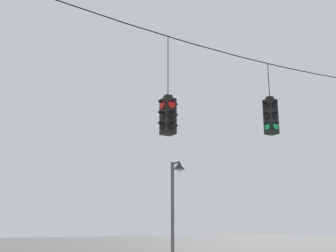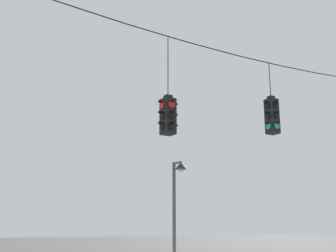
{
  "view_description": "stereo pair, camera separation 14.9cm",
  "coord_description": "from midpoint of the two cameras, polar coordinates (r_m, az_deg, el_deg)",
  "views": [
    {
      "loc": [
        -7.37,
        -9.45,
        2.33
      ],
      "look_at": [
        -1.57,
        -0.2,
        4.97
      ],
      "focal_mm": 45.0,
      "sensor_mm": 36.0,
      "label": 1
    },
    {
      "loc": [
        -7.25,
        -9.53,
        2.33
      ],
      "look_at": [
        -1.57,
        -0.2,
        4.97
      ],
      "focal_mm": 45.0,
      "sensor_mm": 36.0,
      "label": 2
    }
  ],
  "objects": [
    {
      "name": "traffic_light_near_right_pole",
      "position": [
        13.81,
        13.45,
        1.31
      ],
      "size": [
        0.58,
        0.58,
        2.38
      ],
      "color": "black"
    },
    {
      "name": "traffic_light_near_left_pole",
      "position": [
        11.3,
        -0.38,
        1.42
      ],
      "size": [
        0.58,
        0.58,
        2.83
      ],
      "color": "black"
    },
    {
      "name": "street_lamp",
      "position": [
        15.0,
        0.76,
        -9.96
      ],
      "size": [
        0.42,
        0.74,
        4.64
      ],
      "color": "#515156",
      "rests_on": "ground_plane"
    },
    {
      "name": "span_wire",
      "position": [
        12.96,
        5.68,
        10.74
      ],
      "size": [
        13.41,
        0.03,
        0.34
      ],
      "color": "black"
    }
  ]
}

